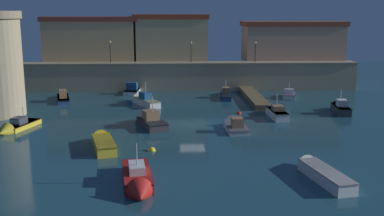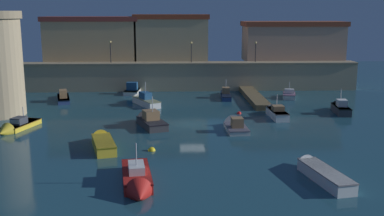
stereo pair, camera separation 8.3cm
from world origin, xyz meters
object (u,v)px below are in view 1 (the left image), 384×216
object	(u,v)px
quay_lamp_0	(110,48)
moored_boat_9	(289,94)
moored_boat_3	(235,125)
moored_boat_12	(225,94)
moored_boat_6	(133,90)
moored_boat_4	(138,181)
mooring_buoy_0	(152,151)
moored_boat_2	(103,142)
quay_lamp_2	(255,48)
moored_boat_11	(149,120)
moored_boat_0	(63,97)
mooring_buoy_1	(239,114)
quay_lamp_1	(191,48)
moored_boat_8	(15,127)
moored_boat_10	(340,107)
moored_boat_7	(275,112)
moored_boat_1	(143,100)
moored_boat_5	(319,171)

from	to	relation	value
quay_lamp_0	moored_boat_9	distance (m)	25.68
moored_boat_3	moored_boat_12	distance (m)	16.98
moored_boat_6	moored_boat_9	xyz separation A→B (m)	(20.96, -4.39, -0.05)
moored_boat_4	mooring_buoy_0	world-z (taller)	moored_boat_4
moored_boat_2	quay_lamp_0	bearing A→B (deg)	-8.82
quay_lamp_2	moored_boat_11	world-z (taller)	quay_lamp_2
quay_lamp_2	moored_boat_2	xyz separation A→B (m)	(-17.83, -28.58, -5.58)
moored_boat_9	moored_boat_2	bearing A→B (deg)	149.77
moored_boat_0	moored_boat_3	world-z (taller)	moored_boat_0
moored_boat_4	moored_boat_11	size ratio (longest dim) A/B	1.11
mooring_buoy_0	mooring_buoy_1	size ratio (longest dim) A/B	1.19
moored_boat_0	quay_lamp_1	bearing A→B (deg)	-81.76
moored_boat_2	moored_boat_8	size ratio (longest dim) A/B	1.06
quay_lamp_0	moored_boat_6	bearing A→B (deg)	-31.60
moored_boat_3	mooring_buoy_1	size ratio (longest dim) A/B	9.90
moored_boat_2	mooring_buoy_1	xyz separation A→B (m)	(13.24, 12.30, -0.44)
quay_lamp_1	moored_boat_10	bearing A→B (deg)	-44.69
moored_boat_6	moored_boat_7	world-z (taller)	moored_boat_7
moored_boat_1	moored_boat_5	size ratio (longest dim) A/B	0.94
moored_boat_8	mooring_buoy_0	distance (m)	15.14
moored_boat_3	moored_boat_12	size ratio (longest dim) A/B	0.76
moored_boat_5	moored_boat_3	bearing A→B (deg)	4.88
quay_lamp_0	moored_boat_0	distance (m)	10.50
quay_lamp_1	moored_boat_10	xyz separation A→B (m)	(16.12, -15.94, -5.47)
quay_lamp_0	quay_lamp_2	world-z (taller)	quay_lamp_0
quay_lamp_2	moored_boat_1	xyz separation A→B (m)	(-15.53, -10.42, -5.48)
moored_boat_10	quay_lamp_0	bearing A→B (deg)	66.34
moored_boat_8	mooring_buoy_1	xyz separation A→B (m)	(22.41, 6.41, -0.33)
moored_boat_3	moored_boat_6	size ratio (longest dim) A/B	1.03
moored_boat_12	moored_boat_7	bearing A→B (deg)	-157.48
moored_boat_0	mooring_buoy_0	size ratio (longest dim) A/B	11.44
moored_boat_2	mooring_buoy_0	size ratio (longest dim) A/B	10.07
quay_lamp_0	moored_boat_7	distance (m)	27.24
quay_lamp_1	moored_boat_1	size ratio (longest dim) A/B	0.45
moored_boat_2	moored_boat_9	xyz separation A→B (m)	(21.31, 22.20, -0.04)
moored_boat_4	moored_boat_8	distance (m)	19.81
moored_boat_5	moored_boat_8	world-z (taller)	moored_boat_8
quay_lamp_0	moored_boat_7	bearing A→B (deg)	-41.69
moored_boat_7	moored_boat_2	bearing A→B (deg)	120.33
moored_boat_1	moored_boat_10	world-z (taller)	moored_boat_1
moored_boat_11	quay_lamp_0	bearing A→B (deg)	-2.76
moored_boat_1	quay_lamp_1	bearing A→B (deg)	-58.70
moored_boat_1	moored_boat_7	bearing A→B (deg)	-144.02
moored_boat_8	moored_boat_2	bearing A→B (deg)	74.23
moored_boat_4	moored_boat_1	bearing A→B (deg)	175.24
quay_lamp_2	moored_boat_12	size ratio (longest dim) A/B	0.43
quay_lamp_0	moored_boat_1	size ratio (longest dim) A/B	0.47
moored_boat_0	moored_boat_3	bearing A→B (deg)	-142.42
moored_boat_0	moored_boat_4	world-z (taller)	moored_boat_4
quay_lamp_1	moored_boat_4	xyz separation A→B (m)	(-4.98, -37.83, -5.58)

